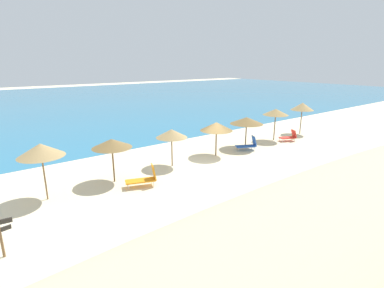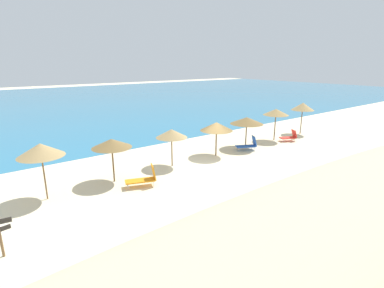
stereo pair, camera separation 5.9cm
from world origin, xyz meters
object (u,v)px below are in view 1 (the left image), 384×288
(lounge_chair_1, at_px, (289,136))
(beach_umbrella_6, at_px, (302,106))
(beach_umbrella_4, at_px, (247,121))
(wooden_signpost, at_px, (0,232))
(beach_umbrella_2, at_px, (172,133))
(beach_umbrella_0, at_px, (41,150))
(beach_umbrella_3, at_px, (216,126))
(lounge_chair_0, at_px, (144,178))
(beach_umbrella_1, at_px, (112,143))
(beach_umbrella_5, at_px, (276,112))
(beach_ball, at_px, (293,137))
(lounge_chair_2, at_px, (248,145))

(lounge_chair_1, bearing_deg, beach_umbrella_6, -47.36)
(beach_umbrella_4, distance_m, wooden_signpost, 17.29)
(beach_umbrella_2, distance_m, beach_umbrella_6, 14.59)
(beach_umbrella_0, bearing_deg, beach_umbrella_4, 1.11)
(beach_umbrella_2, bearing_deg, beach_umbrella_3, -1.30)
(lounge_chair_0, bearing_deg, beach_umbrella_1, 52.41)
(beach_umbrella_3, distance_m, beach_umbrella_4, 3.22)
(beach_umbrella_1, bearing_deg, beach_umbrella_5, 1.05)
(beach_ball, bearing_deg, beach_umbrella_3, 175.87)
(lounge_chair_0, distance_m, lounge_chair_2, 9.68)
(beach_umbrella_0, distance_m, lounge_chair_1, 19.14)
(beach_umbrella_6, xyz_separation_m, beach_ball, (-2.20, -0.78, -2.40))
(beach_umbrella_0, height_order, beach_umbrella_4, beach_umbrella_0)
(beach_umbrella_1, xyz_separation_m, lounge_chair_0, (1.04, -1.63, -1.76))
(beach_umbrella_2, relative_size, beach_umbrella_4, 0.95)
(beach_ball, bearing_deg, beach_umbrella_6, 19.64)
(beach_umbrella_2, distance_m, lounge_chair_1, 11.62)
(beach_umbrella_4, bearing_deg, beach_umbrella_1, -179.09)
(beach_umbrella_3, height_order, lounge_chair_2, beach_umbrella_3)
(beach_umbrella_4, xyz_separation_m, lounge_chair_0, (-9.97, -1.81, -1.69))
(beach_umbrella_0, relative_size, beach_umbrella_6, 0.97)
(lounge_chair_0, distance_m, wooden_signpost, 7.19)
(beach_umbrella_6, xyz_separation_m, lounge_chair_2, (-7.99, -0.68, -2.15))
(beach_umbrella_6, bearing_deg, beach_umbrella_3, -179.16)
(beach_umbrella_6, height_order, beach_ball, beach_umbrella_6)
(beach_ball, bearing_deg, beach_umbrella_2, 176.72)
(beach_umbrella_3, height_order, beach_umbrella_4, beach_umbrella_3)
(beach_umbrella_3, xyz_separation_m, beach_umbrella_4, (3.21, 0.08, 0.03))
(beach_umbrella_4, relative_size, wooden_signpost, 1.59)
(beach_umbrella_2, height_order, beach_umbrella_4, same)
(beach_umbrella_3, bearing_deg, lounge_chair_0, -165.63)
(lounge_chair_0, bearing_deg, wooden_signpost, 129.13)
(beach_umbrella_3, bearing_deg, wooden_signpost, -163.22)
(beach_umbrella_4, distance_m, beach_umbrella_5, 3.71)
(lounge_chair_2, height_order, beach_ball, lounge_chair_2)
(beach_umbrella_4, height_order, lounge_chair_1, beach_umbrella_4)
(beach_umbrella_3, height_order, beach_umbrella_6, beach_umbrella_6)
(beach_umbrella_5, height_order, beach_umbrella_6, beach_umbrella_6)
(beach_umbrella_1, xyz_separation_m, beach_umbrella_2, (4.05, 0.18, -0.07))
(beach_umbrella_4, xyz_separation_m, lounge_chair_1, (4.49, -0.90, -1.78))
(beach_umbrella_0, xyz_separation_m, lounge_chair_2, (14.17, -0.31, -2.10))
(lounge_chair_1, height_order, beach_ball, lounge_chair_1)
(beach_umbrella_3, bearing_deg, beach_umbrella_6, 0.84)
(beach_umbrella_2, xyz_separation_m, beach_umbrella_3, (3.75, -0.09, -0.02))
(beach_umbrella_2, height_order, lounge_chair_1, beach_umbrella_2)
(beach_umbrella_6, xyz_separation_m, lounge_chair_0, (-17.60, -1.89, -2.10))
(beach_umbrella_6, xyz_separation_m, wooden_signpost, (-24.37, -4.24, -1.61))
(beach_umbrella_1, distance_m, lounge_chair_1, 15.62)
(beach_umbrella_0, relative_size, beach_umbrella_1, 1.15)
(beach_ball, bearing_deg, beach_umbrella_1, 178.16)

